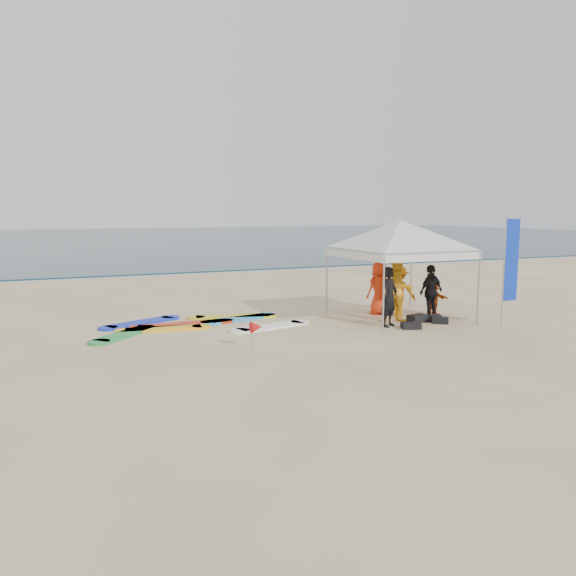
{
  "coord_description": "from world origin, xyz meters",
  "views": [
    {
      "loc": [
        -5.49,
        -10.96,
        3.21
      ],
      "look_at": [
        0.49,
        2.6,
        1.2
      ],
      "focal_mm": 35.0,
      "sensor_mm": 36.0,
      "label": 1
    }
  ],
  "objects_px": {
    "person_yellow": "(398,290)",
    "feather_flag": "(510,261)",
    "canopy_tent": "(401,220)",
    "person_black_b": "(431,292)",
    "person_seated": "(434,298)",
    "person_orange_b": "(379,288)",
    "marker_pennant": "(256,327)",
    "surfboard_spread": "(195,324)",
    "person_black_a": "(389,297)",
    "person_orange_a": "(399,291)"
  },
  "relations": [
    {
      "from": "marker_pennant",
      "to": "person_seated",
      "type": "bearing_deg",
      "value": 16.03
    },
    {
      "from": "person_orange_b",
      "to": "surfboard_spread",
      "type": "xyz_separation_m",
      "value": [
        -5.77,
        0.6,
        -0.8
      ]
    },
    {
      "from": "canopy_tent",
      "to": "surfboard_spread",
      "type": "relative_size",
      "value": 0.78
    },
    {
      "from": "person_black_b",
      "to": "person_seated",
      "type": "xyz_separation_m",
      "value": [
        0.6,
        0.59,
        -0.31
      ]
    },
    {
      "from": "person_orange_b",
      "to": "person_orange_a",
      "type": "bearing_deg",
      "value": 117.57
    },
    {
      "from": "person_orange_b",
      "to": "marker_pennant",
      "type": "xyz_separation_m",
      "value": [
        -5.1,
        -2.59,
        -0.34
      ]
    },
    {
      "from": "surfboard_spread",
      "to": "marker_pennant",
      "type": "bearing_deg",
      "value": -78.09
    },
    {
      "from": "person_yellow",
      "to": "person_seated",
      "type": "distance_m",
      "value": 2.01
    },
    {
      "from": "person_black_a",
      "to": "marker_pennant",
      "type": "bearing_deg",
      "value": 161.12
    },
    {
      "from": "person_black_a",
      "to": "person_orange_a",
      "type": "height_order",
      "value": "person_black_a"
    },
    {
      "from": "person_orange_a",
      "to": "canopy_tent",
      "type": "xyz_separation_m",
      "value": [
        -0.32,
        -0.44,
        2.19
      ]
    },
    {
      "from": "canopy_tent",
      "to": "feather_flag",
      "type": "bearing_deg",
      "value": -39.67
    },
    {
      "from": "person_black_b",
      "to": "canopy_tent",
      "type": "relative_size",
      "value": 0.36
    },
    {
      "from": "feather_flag",
      "to": "person_seated",
      "type": "bearing_deg",
      "value": 108.55
    },
    {
      "from": "person_seated",
      "to": "feather_flag",
      "type": "bearing_deg",
      "value": -168.53
    },
    {
      "from": "person_orange_b",
      "to": "surfboard_spread",
      "type": "relative_size",
      "value": 0.29
    },
    {
      "from": "person_orange_b",
      "to": "canopy_tent",
      "type": "distance_m",
      "value": 2.35
    },
    {
      "from": "person_black_b",
      "to": "feather_flag",
      "type": "distance_m",
      "value": 2.42
    },
    {
      "from": "surfboard_spread",
      "to": "person_black_a",
      "type": "bearing_deg",
      "value": -25.15
    },
    {
      "from": "person_yellow",
      "to": "canopy_tent",
      "type": "distance_m",
      "value": 2.06
    },
    {
      "from": "person_seated",
      "to": "surfboard_spread",
      "type": "bearing_deg",
      "value": 73.38
    },
    {
      "from": "person_black_a",
      "to": "person_black_b",
      "type": "bearing_deg",
      "value": -14.48
    },
    {
      "from": "surfboard_spread",
      "to": "person_black_b",
      "type": "bearing_deg",
      "value": -15.04
    },
    {
      "from": "person_orange_a",
      "to": "person_orange_b",
      "type": "distance_m",
      "value": 0.66
    },
    {
      "from": "person_orange_b",
      "to": "person_seated",
      "type": "height_order",
      "value": "person_orange_b"
    },
    {
      "from": "person_yellow",
      "to": "person_orange_b",
      "type": "height_order",
      "value": "person_yellow"
    },
    {
      "from": "person_orange_a",
      "to": "person_seated",
      "type": "xyz_separation_m",
      "value": [
        1.28,
        -0.1,
        -0.27
      ]
    },
    {
      "from": "person_orange_a",
      "to": "canopy_tent",
      "type": "distance_m",
      "value": 2.25
    },
    {
      "from": "surfboard_spread",
      "to": "person_orange_a",
      "type": "bearing_deg",
      "value": -10.56
    },
    {
      "from": "feather_flag",
      "to": "surfboard_spread",
      "type": "xyz_separation_m",
      "value": [
        -8.19,
        3.55,
        -1.79
      ]
    },
    {
      "from": "person_orange_a",
      "to": "person_orange_b",
      "type": "height_order",
      "value": "person_orange_b"
    },
    {
      "from": "person_orange_a",
      "to": "person_black_b",
      "type": "relative_size",
      "value": 0.95
    },
    {
      "from": "person_black_b",
      "to": "marker_pennant",
      "type": "xyz_separation_m",
      "value": [
        -6.14,
        -1.35,
        -0.33
      ]
    },
    {
      "from": "person_yellow",
      "to": "feather_flag",
      "type": "xyz_separation_m",
      "value": [
        2.62,
        -1.64,
        0.88
      ]
    },
    {
      "from": "person_yellow",
      "to": "person_seated",
      "type": "xyz_separation_m",
      "value": [
        1.84,
        0.67,
        -0.44
      ]
    },
    {
      "from": "canopy_tent",
      "to": "feather_flag",
      "type": "height_order",
      "value": "canopy_tent"
    },
    {
      "from": "person_black_b",
      "to": "feather_flag",
      "type": "relative_size",
      "value": 0.53
    },
    {
      "from": "person_black_a",
      "to": "person_seated",
      "type": "xyz_separation_m",
      "value": [
        2.43,
        1.09,
        -0.33
      ]
    },
    {
      "from": "surfboard_spread",
      "to": "person_orange_b",
      "type": "bearing_deg",
      "value": -5.89
    },
    {
      "from": "person_seated",
      "to": "feather_flag",
      "type": "height_order",
      "value": "feather_flag"
    },
    {
      "from": "marker_pennant",
      "to": "surfboard_spread",
      "type": "relative_size",
      "value": 0.11
    },
    {
      "from": "person_yellow",
      "to": "feather_flag",
      "type": "distance_m",
      "value": 3.21
    },
    {
      "from": "person_orange_b",
      "to": "person_seated",
      "type": "distance_m",
      "value": 1.8
    },
    {
      "from": "person_orange_a",
      "to": "marker_pennant",
      "type": "bearing_deg",
      "value": 54.89
    },
    {
      "from": "person_black_a",
      "to": "person_yellow",
      "type": "height_order",
      "value": "person_yellow"
    },
    {
      "from": "person_black_b",
      "to": "feather_flag",
      "type": "bearing_deg",
      "value": 114.7
    },
    {
      "from": "person_black_b",
      "to": "marker_pennant",
      "type": "relative_size",
      "value": 2.58
    },
    {
      "from": "canopy_tent",
      "to": "feather_flag",
      "type": "relative_size",
      "value": 1.45
    },
    {
      "from": "person_black_b",
      "to": "feather_flag",
      "type": "height_order",
      "value": "feather_flag"
    },
    {
      "from": "person_black_a",
      "to": "person_seated",
      "type": "height_order",
      "value": "person_black_a"
    }
  ]
}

